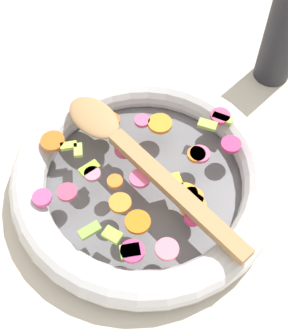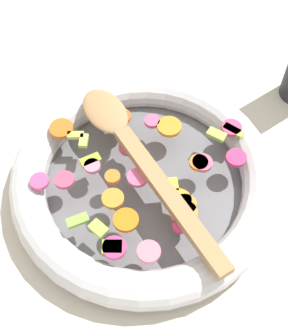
{
  "view_description": "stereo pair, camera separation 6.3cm",
  "coord_description": "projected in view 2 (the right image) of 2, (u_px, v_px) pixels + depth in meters",
  "views": [
    {
      "loc": [
        0.26,
        -0.23,
        0.58
      ],
      "look_at": [
        0.0,
        0.0,
        0.05
      ],
      "focal_mm": 50.0,
      "sensor_mm": 36.0,
      "label": 1
    },
    {
      "loc": [
        0.29,
        -0.18,
        0.58
      ],
      "look_at": [
        0.0,
        0.0,
        0.05
      ],
      "focal_mm": 50.0,
      "sensor_mm": 36.0,
      "label": 2
    }
  ],
  "objects": [
    {
      "name": "ground_plane",
      "position": [
        144.0,
        187.0,
        0.68
      ],
      "size": [
        4.0,
        4.0,
        0.0
      ],
      "primitive_type": "plane",
      "color": "beige"
    },
    {
      "name": "skillet",
      "position": [
        144.0,
        179.0,
        0.66
      ],
      "size": [
        0.37,
        0.37,
        0.05
      ],
      "color": "slate",
      "rests_on": "ground_plane"
    },
    {
      "name": "chopped_vegetables",
      "position": [
        145.0,
        176.0,
        0.62
      ],
      "size": [
        0.26,
        0.31,
        0.01
      ],
      "color": "orange",
      "rests_on": "skillet"
    },
    {
      "name": "wooden_spoon",
      "position": [
        136.0,
        152.0,
        0.63
      ],
      "size": [
        0.33,
        0.06,
        0.01
      ],
      "color": "#A87F51",
      "rests_on": "chopped_vegetables"
    }
  ]
}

